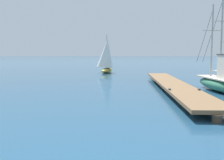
% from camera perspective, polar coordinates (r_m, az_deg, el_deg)
% --- Properties ---
extents(floating_dock, '(1.98, 17.65, 0.53)m').
position_cam_1_polar(floating_dock, '(18.53, 12.81, -0.89)').
color(floating_dock, brown).
rests_on(floating_dock, ground).
extents(fishing_boat_4, '(2.15, 7.22, 6.13)m').
position_cam_1_polar(fishing_boat_4, '(18.30, 22.58, -0.12)').
color(fishing_boat_4, '#337556').
rests_on(fishing_boat_4, ground).
extents(distant_sailboat, '(2.60, 4.09, 4.69)m').
position_cam_1_polar(distant_sailboat, '(33.16, -1.22, 5.17)').
color(distant_sailboat, gold).
rests_on(distant_sailboat, ground).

